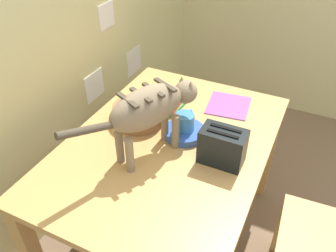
{
  "coord_description": "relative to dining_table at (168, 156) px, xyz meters",
  "views": [
    {
      "loc": [
        -1.09,
        0.39,
        1.81
      ],
      "look_at": [
        0.08,
        0.96,
        0.84
      ],
      "focal_mm": 36.96,
      "sensor_mm": 36.0,
      "label": 1
    }
  ],
  "objects": [
    {
      "name": "wicker_basket",
      "position": [
        0.1,
        0.22,
        0.13
      ],
      "size": [
        0.27,
        0.27,
        0.09
      ],
      "color": "#96643F",
      "rests_on": "dining_table"
    },
    {
      "name": "toaster",
      "position": [
        -0.01,
        -0.27,
        0.17
      ],
      "size": [
        0.12,
        0.2,
        0.18
      ],
      "color": "black",
      "rests_on": "dining_table"
    },
    {
      "name": "wall_rear",
      "position": [
        -0.08,
        0.74,
        0.6
      ],
      "size": [
        4.29,
        0.11,
        2.5
      ],
      "color": "beige",
      "rests_on": "ground_plane"
    },
    {
      "name": "dining_table",
      "position": [
        0.0,
        0.0,
        0.0
      ],
      "size": [
        1.32,
        0.93,
        0.74
      ],
      "color": "tan",
      "rests_on": "ground_plane"
    },
    {
      "name": "coffee_mug",
      "position": [
        0.09,
        -0.05,
        0.17
      ],
      "size": [
        0.14,
        0.1,
        0.09
      ],
      "color": "#3A81BE",
      "rests_on": "saucer_bowl"
    },
    {
      "name": "cat",
      "position": [
        -0.09,
        0.04,
        0.33
      ],
      "size": [
        0.63,
        0.33,
        0.35
      ],
      "rotation": [
        0.0,
        0.0,
        -2.01
      ],
      "color": "#867356",
      "rests_on": "dining_table"
    },
    {
      "name": "book_stack",
      "position": [
        0.29,
        0.13,
        0.11
      ],
      "size": [
        0.19,
        0.14,
        0.04
      ],
      "color": "green",
      "rests_on": "dining_table"
    },
    {
      "name": "magazine",
      "position": [
        0.44,
        -0.17,
        0.09
      ],
      "size": [
        0.27,
        0.25,
        0.01
      ],
      "primitive_type": "cube",
      "rotation": [
        0.0,
        0.0,
        0.13
      ],
      "color": "#8D4695",
      "rests_on": "dining_table"
    },
    {
      "name": "saucer_bowl",
      "position": [
        0.09,
        -0.05,
        0.1
      ],
      "size": [
        0.21,
        0.21,
        0.04
      ],
      "primitive_type": "cylinder",
      "color": "#3359B2",
      "rests_on": "dining_table"
    }
  ]
}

